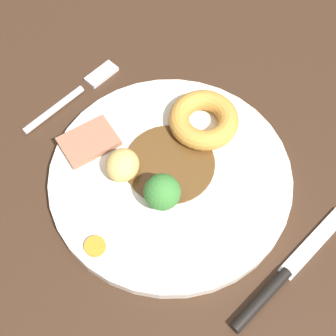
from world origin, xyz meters
The scene contains 10 objects.
dining_table centered at (0.00, 0.00, 1.80)cm, with size 120.00×84.00×3.60cm, color #382316.
dinner_plate centered at (-0.36, -2.17, 4.30)cm, with size 28.33×28.33×1.40cm, color silver.
gravy_pool centered at (-0.89, -1.16, 5.15)cm, with size 10.64×10.64×0.30cm, color #563819.
meat_slice_main centered at (-10.27, -4.91, 5.40)cm, with size 6.53×4.72×0.80cm, color #9E664C.
yorkshire_pudding centered at (-1.05, 5.66, 6.25)cm, with size 8.49×8.49×2.50cm, color #C68938.
roast_potato_left centered at (-4.41, -5.36, 6.68)cm, with size 4.10×3.85×3.36cm, color #D8B260.
carrot_coin_front centered at (-0.75, -14.18, 5.27)cm, with size 2.29×2.29×0.54cm, color orange.
broccoli_floret centered at (1.61, -5.68, 7.61)cm, with size 4.06×4.06×4.74cm.
fork centered at (-17.54, -0.17, 3.99)cm, with size 2.86×15.32×0.90cm.
knife centered at (16.63, -4.37, 4.05)cm, with size 3.75×18.54×1.20cm.
Camera 1 is at (16.90, -24.06, 54.51)cm, focal length 52.36 mm.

